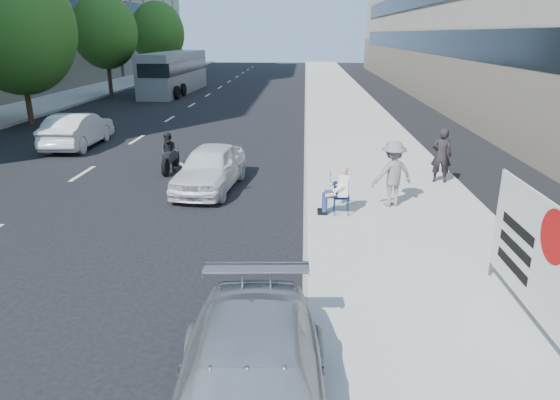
# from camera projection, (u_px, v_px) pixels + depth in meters

# --- Properties ---
(ground) EXTENTS (160.00, 160.00, 0.00)m
(ground) POSITION_uv_depth(u_px,v_px,m) (232.00, 285.00, 9.91)
(ground) COLOR black
(ground) RESTS_ON ground
(near_sidewalk) EXTENTS (5.00, 120.00, 0.15)m
(near_sidewalk) POSITION_uv_depth(u_px,v_px,m) (350.00, 119.00, 28.65)
(near_sidewalk) COLOR #AEACA3
(near_sidewalk) RESTS_ON ground
(tree_far_c) EXTENTS (6.00, 6.00, 8.47)m
(tree_far_c) POSITION_uv_depth(u_px,v_px,m) (17.00, 28.00, 26.00)
(tree_far_c) COLOR #382616
(tree_far_c) RESTS_ON ground
(tree_far_d) EXTENTS (4.80, 4.80, 7.65)m
(tree_far_d) POSITION_uv_depth(u_px,v_px,m) (105.00, 32.00, 37.41)
(tree_far_d) COLOR #382616
(tree_far_d) RESTS_ON ground
(tree_far_e) EXTENTS (5.40, 5.40, 7.89)m
(tree_far_e) POSITION_uv_depth(u_px,v_px,m) (157.00, 33.00, 50.71)
(tree_far_e) COLOR #382616
(tree_far_e) RESTS_ON ground
(seated_protester) EXTENTS (0.83, 1.12, 1.31)m
(seated_protester) POSITION_uv_depth(u_px,v_px,m) (337.00, 188.00, 13.21)
(seated_protester) COLOR #122450
(seated_protester) RESTS_ON near_sidewalk
(jogger) EXTENTS (1.35, 1.05, 1.84)m
(jogger) POSITION_uv_depth(u_px,v_px,m) (393.00, 174.00, 13.78)
(jogger) COLOR slate
(jogger) RESTS_ON near_sidewalk
(pedestrian_woman) EXTENTS (0.71, 0.52, 1.77)m
(pedestrian_woman) POSITION_uv_depth(u_px,v_px,m) (441.00, 155.00, 16.01)
(pedestrian_woman) COLOR black
(pedestrian_woman) RESTS_ON near_sidewalk
(protest_banner) EXTENTS (0.08, 3.06, 2.20)m
(protest_banner) POSITION_uv_depth(u_px,v_px,m) (530.00, 249.00, 8.17)
(protest_banner) COLOR #4C4C4C
(protest_banner) RESTS_ON near_sidewalk
(white_sedan_near) EXTENTS (2.10, 4.29, 1.41)m
(white_sedan_near) POSITION_uv_depth(u_px,v_px,m) (210.00, 167.00, 15.85)
(white_sedan_near) COLOR white
(white_sedan_near) RESTS_ON ground
(white_sedan_mid) EXTENTS (1.68, 4.59, 1.50)m
(white_sedan_mid) POSITION_uv_depth(u_px,v_px,m) (78.00, 130.00, 21.78)
(white_sedan_mid) COLOR silver
(white_sedan_mid) RESTS_ON ground
(motorcycle) EXTENTS (0.70, 2.04, 1.42)m
(motorcycle) POSITION_uv_depth(u_px,v_px,m) (170.00, 154.00, 17.89)
(motorcycle) COLOR black
(motorcycle) RESTS_ON ground
(bus) EXTENTS (3.06, 12.14, 3.30)m
(bus) POSITION_uv_depth(u_px,v_px,m) (175.00, 73.00, 41.65)
(bus) COLOR gray
(bus) RESTS_ON ground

